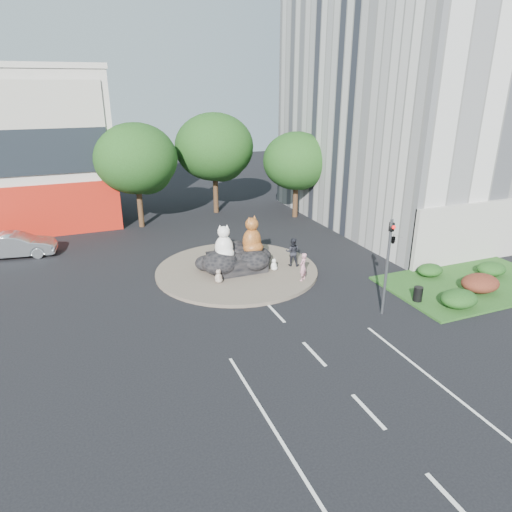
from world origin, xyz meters
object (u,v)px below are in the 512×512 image
Objects in this scene: pedestrian_pink at (303,267)px; pedestrian_dark at (293,252)px; cat_tabby at (252,235)px; litter_bin at (418,294)px; kitten_calico at (219,276)px; kitten_white at (274,264)px; parked_car at (16,245)px; cat_white at (224,242)px.

pedestrian_dark is at bearing -138.86° from pedestrian_pink.
litter_bin is (6.47, -7.69, -1.78)m from cat_tabby.
pedestrian_dark is at bearing 120.49° from litter_bin.
kitten_calico is 3.76m from kitten_white.
kitten_calico reaches higher than kitten_white.
kitten_white is 0.97× the size of litter_bin.
kitten_white is at bearing -113.63° from parked_car.
pedestrian_dark reaches higher than kitten_calico.
cat_white is 4.48m from pedestrian_dark.
parked_car is at bearing 132.23° from kitten_white.
kitten_white is at bearing 15.26° from kitten_calico.
kitten_white is at bearing 41.22° from pedestrian_dark.
cat_white is at bearing 23.11° from pedestrian_dark.
cat_tabby is 3.01× the size of litter_bin.
cat_tabby reaches higher than pedestrian_pink.
kitten_white is 0.42× the size of pedestrian_dark.
litter_bin is at bearing -67.02° from kitten_white.
kitten_calico is 4.92m from pedestrian_pink.
cat_white is at bearing 138.30° from litter_bin.
parked_car is at bearing 2.26° from pedestrian_dark.
pedestrian_pink is at bearing -10.84° from kitten_calico.
cat_white reaches higher than pedestrian_pink.
cat_tabby is 1.43× the size of pedestrian_pink.
litter_bin is (4.51, -4.57, -0.52)m from pedestrian_pink.
litter_bin is (5.44, -6.62, -0.07)m from kitten_white.
kitten_calico is 14.78m from parked_car.
parked_car is at bearing 142.37° from litter_bin.
kitten_calico is at bearing -55.78° from pedestrian_pink.
litter_bin is at bearing -119.93° from parked_car.
kitten_white is 2.29m from pedestrian_pink.
cat_tabby reaches higher than kitten_calico.
cat_tabby is 16.14m from parked_car.
pedestrian_dark is at bearing 5.70° from cat_white.
parked_car is (-15.88, 11.15, -0.21)m from pedestrian_pink.
cat_tabby is 3.11× the size of kitten_white.
pedestrian_pink is at bearing -23.52° from cat_white.
parked_car reaches higher than litter_bin.
cat_tabby reaches higher than kitten_white.
litter_bin is at bearing -28.44° from cat_white.
pedestrian_dark is 18.58m from parked_car.
pedestrian_dark is 2.29× the size of litter_bin.
kitten_calico is 0.49× the size of pedestrian_pink.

